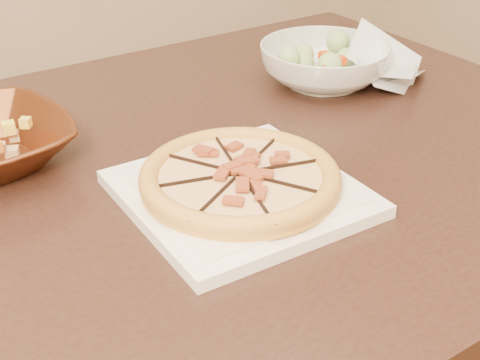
{
  "coord_description": "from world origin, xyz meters",
  "views": [
    {
      "loc": [
        -0.18,
        -0.71,
        1.22
      ],
      "look_at": [
        0.18,
        -0.03,
        0.78
      ],
      "focal_mm": 50.0,
      "sensor_mm": 36.0,
      "label": 1
    }
  ],
  "objects_px": {
    "plate": "(240,193)",
    "salad_bowl": "(324,65)",
    "dining_table": "(153,225)",
    "pizza": "(240,177)"
  },
  "relations": [
    {
      "from": "plate",
      "to": "pizza",
      "type": "height_order",
      "value": "pizza"
    },
    {
      "from": "plate",
      "to": "salad_bowl",
      "type": "bearing_deg",
      "value": 41.93
    },
    {
      "from": "salad_bowl",
      "to": "plate",
      "type": "bearing_deg",
      "value": -138.07
    },
    {
      "from": "plate",
      "to": "salad_bowl",
      "type": "xyz_separation_m",
      "value": [
        0.33,
        0.3,
        0.03
      ]
    },
    {
      "from": "plate",
      "to": "pizza",
      "type": "relative_size",
      "value": 1.17
    },
    {
      "from": "pizza",
      "to": "salad_bowl",
      "type": "distance_m",
      "value": 0.45
    },
    {
      "from": "dining_table",
      "to": "salad_bowl",
      "type": "distance_m",
      "value": 0.47
    },
    {
      "from": "dining_table",
      "to": "plate",
      "type": "distance_m",
      "value": 0.18
    },
    {
      "from": "dining_table",
      "to": "pizza",
      "type": "relative_size",
      "value": 6.07
    },
    {
      "from": "dining_table",
      "to": "salad_bowl",
      "type": "height_order",
      "value": "salad_bowl"
    }
  ]
}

